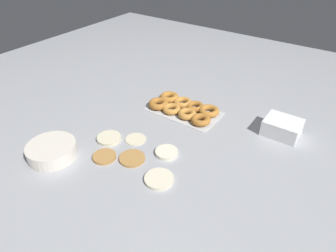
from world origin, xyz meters
The scene contains 10 objects.
ground_plane centered at (0.00, 0.00, 0.00)m, with size 3.00×3.00×0.00m, color #9EA0A5.
pancake_0 centered at (0.06, 0.15, 0.01)m, with size 0.10×0.10×0.01m, color #B27F42.
pancake_1 centered at (-0.09, 0.18, 0.01)m, with size 0.10×0.10×0.01m, color beige.
pancake_2 centered at (0.22, 0.11, 0.01)m, with size 0.10×0.10×0.01m, color beige.
pancake_3 centered at (0.13, 0.05, 0.00)m, with size 0.09×0.09×0.01m, color beige.
pancake_4 centered at (0.15, 0.20, 0.01)m, with size 0.09×0.09×0.01m, color #B27F42.
pancake_5 centered at (-0.03, 0.05, 0.01)m, with size 0.09×0.09×0.01m, color silver.
donut_tray centered at (0.09, -0.26, 0.02)m, with size 0.34×0.19×0.04m.
batter_bowl centered at (0.32, 0.31, 0.03)m, with size 0.19×0.19×0.05m.
container_stack centered at (-0.36, -0.34, 0.03)m, with size 0.15×0.12×0.07m.
Camera 1 is at (-0.55, 0.78, 0.76)m, focal length 32.00 mm.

